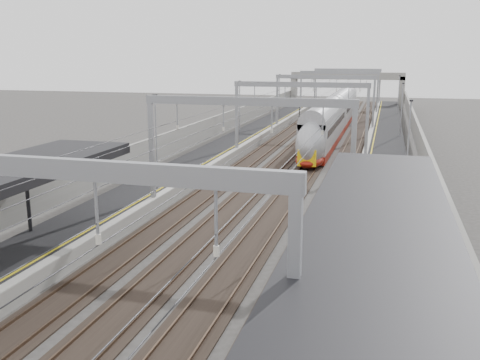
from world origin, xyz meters
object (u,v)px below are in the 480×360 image
Objects in this scene: bench at (367,305)px; signal_green at (300,106)px; train at (333,120)px; overbridge at (347,80)px.

signal_green reaches higher than bench.
train is 50.89m from bench.
signal_green is at bearing -101.36° from overbridge.
overbridge is 26.56m from signal_green.
signal_green is at bearing 101.24° from bench.
overbridge is at bearing 78.64° from signal_green.
bench is 66.67m from signal_green.
train is (1.50, -40.78, -3.26)m from overbridge.
bench is 0.53× the size of signal_green.
train is 16.34m from signal_green.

